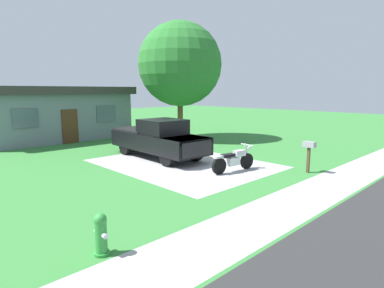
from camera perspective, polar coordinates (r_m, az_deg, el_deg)
name	(u,v)px	position (r m, az deg, el deg)	size (l,w,h in m)	color
ground_plane	(183,164)	(14.44, -1.55, -3.50)	(80.00, 80.00, 0.00)	#337835
driveway_pad	(183,163)	(14.44, -1.55, -3.49)	(5.87, 7.68, 0.01)	#A2A2A2
sidewalk_strip	(311,194)	(10.95, 20.43, -8.37)	(36.00, 1.80, 0.01)	#AAAAA6
motorcycle	(234,160)	(13.08, 7.46, -2.84)	(2.21, 0.70, 1.09)	black
pickup_truck	(157,138)	(15.72, -6.18, 1.05)	(2.19, 5.69, 1.90)	black
fire_hydrant	(101,235)	(6.85, -15.92, -15.25)	(0.32, 0.40, 0.87)	#2D8C38
mailbox	(309,149)	(13.50, 20.13, -0.78)	(0.26, 0.48, 1.26)	#4C3823
shade_tree	(180,64)	(21.62, -2.16, 13.99)	(5.48, 5.48, 7.69)	brown
neighbor_house	(53,112)	(23.51, -23.46, 5.17)	(9.60, 5.60, 3.50)	slate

